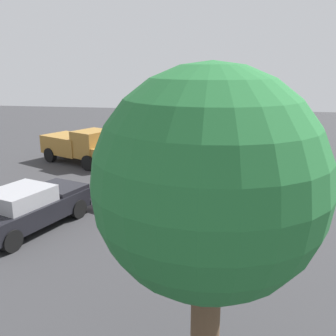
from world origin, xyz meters
TOP-DOWN VIEW (x-y plane):
  - ground_plane at (0.00, 0.00)m, footprint 60.00×60.00m
  - vintage_fire_truck at (0.39, -0.32)m, footprint 6.31×4.48m
  - classic_hot_rod at (5.64, -4.21)m, footprint 4.72×3.12m
  - parked_pickup at (-2.97, -5.92)m, footprint 3.72×5.10m
  - lawn_chair_near_truck at (-2.90, -3.02)m, footprint 0.68×0.68m
  - lawn_chair_by_car at (4.73, -1.02)m, footprint 0.66×0.66m
  - spectator_seated at (-2.83, -2.91)m, footprint 0.61×0.65m
  - spectator_standing at (-4.17, -0.80)m, footprint 0.26×0.64m
  - oak_tree_left at (11.57, 2.10)m, footprint 3.24×3.24m
  - traffic_cone at (-0.63, 2.00)m, footprint 0.40×0.40m

SIDE VIEW (x-z plane):
  - ground_plane at x=0.00m, z-range 0.00..0.00m
  - traffic_cone at x=-0.63m, z-range -0.01..0.63m
  - lawn_chair_near_truck at x=-2.90m, z-range 0.08..1.10m
  - lawn_chair_by_car at x=4.73m, z-range 0.08..1.10m
  - spectator_seated at x=-2.83m, z-range 0.05..1.34m
  - classic_hot_rod at x=5.64m, z-range 0.02..1.48m
  - spectator_standing at x=-4.17m, z-range 0.13..1.80m
  - parked_pickup at x=-2.97m, z-range 0.04..1.94m
  - vintage_fire_truck at x=0.39m, z-range -0.10..2.49m
  - oak_tree_left at x=11.57m, z-range 1.04..6.42m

